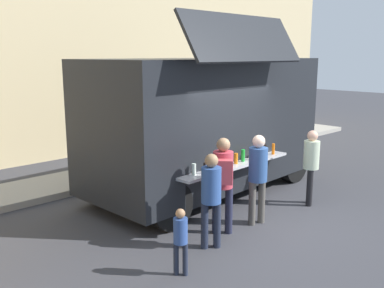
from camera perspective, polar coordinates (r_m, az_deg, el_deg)
ground_plane at (r=8.66m, az=8.78°, el=-9.70°), size 60.00×60.00×0.00m
food_truck_main at (r=9.84m, az=1.85°, el=3.03°), size 5.72×3.18×3.89m
trash_bin at (r=14.61m, az=6.69°, el=1.25°), size 0.60×0.60×1.03m
customer_front_ordering at (r=8.13m, az=8.64°, el=-3.59°), size 0.35×0.35×1.70m
customer_mid_with_backpack at (r=7.58m, az=4.08°, el=-4.26°), size 0.54×0.53×1.73m
customer_rear_waiting at (r=7.06m, az=2.53°, el=-6.39°), size 0.32×0.32×1.59m
customer_extra_browsing at (r=9.44m, az=15.36°, el=-2.13°), size 0.33×0.33×1.60m
child_near_queue at (r=6.32m, az=-1.52°, el=-11.96°), size 0.21×0.21×1.01m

